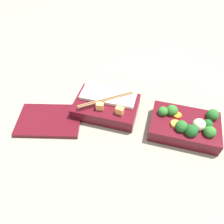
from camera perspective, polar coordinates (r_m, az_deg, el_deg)
The scene contains 4 objects.
ground_plane at distance 0.76m, azimuth 7.79°, elevation -2.25°, with size 3.00×3.00×0.00m, color gray.
bento_tray_vegetable at distance 0.74m, azimuth 18.73°, elevation -3.36°, with size 0.22×0.14×0.08m.
bento_tray_rice at distance 0.76m, azimuth -1.43°, elevation 1.70°, with size 0.22×0.14×0.07m.
bento_lid at distance 0.77m, azimuth -16.03°, elevation -2.08°, with size 0.21×0.14×0.01m, color #510F19.
Camera 1 is at (-0.03, 0.49, 0.58)m, focal length 35.00 mm.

